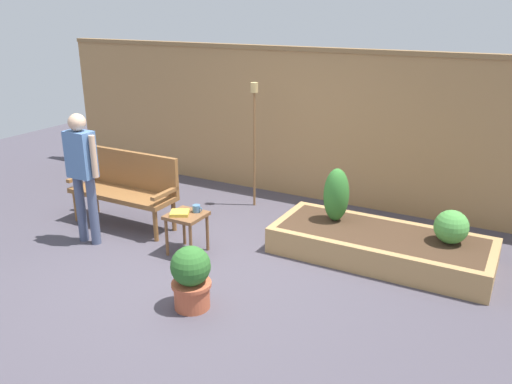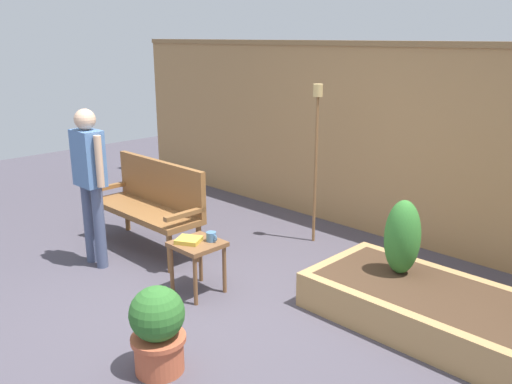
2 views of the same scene
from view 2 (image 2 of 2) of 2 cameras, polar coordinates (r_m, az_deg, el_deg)
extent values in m
plane|color=#47424C|center=(4.62, -5.59, -12.43)|extent=(14.00, 14.00, 0.00)
cube|color=#A37A4C|center=(6.15, 13.11, 4.97)|extent=(8.40, 0.10, 2.10)
cube|color=olive|center=(6.04, 13.79, 15.06)|extent=(8.40, 0.14, 0.06)
cylinder|color=brown|center=(5.46, -6.08, -5.42)|extent=(0.06, 0.06, 0.40)
cylinder|color=brown|center=(5.26, -9.13, -6.41)|extent=(0.06, 0.06, 0.40)
cylinder|color=brown|center=(6.48, -13.52, -2.26)|extent=(0.06, 0.06, 0.40)
cylinder|color=brown|center=(6.32, -16.28, -2.97)|extent=(0.06, 0.06, 0.40)
cube|color=brown|center=(5.79, -11.69, -1.99)|extent=(1.44, 0.48, 0.06)
cube|color=brown|center=(5.83, -10.13, 0.99)|extent=(1.44, 0.06, 0.48)
cube|color=brown|center=(6.32, -15.26, 0.55)|extent=(0.06, 0.48, 0.04)
cube|color=brown|center=(5.21, -7.52, -2.33)|extent=(0.06, 0.48, 0.04)
cylinder|color=brown|center=(4.81, -3.38, -8.21)|extent=(0.04, 0.04, 0.44)
cylinder|color=brown|center=(4.62, -6.46, -9.38)|extent=(0.04, 0.04, 0.44)
cylinder|color=brown|center=(5.04, -5.91, -7.08)|extent=(0.04, 0.04, 0.44)
cylinder|color=brown|center=(4.86, -8.94, -8.14)|extent=(0.04, 0.04, 0.44)
cube|color=brown|center=(4.73, -6.26, -5.54)|extent=(0.40, 0.40, 0.04)
cylinder|color=teal|center=(4.72, -4.79, -4.74)|extent=(0.09, 0.09, 0.08)
torus|color=teal|center=(4.69, -4.39, -4.89)|extent=(0.06, 0.01, 0.06)
cube|color=gold|center=(4.73, -7.16, -5.09)|extent=(0.27, 0.26, 0.04)
cylinder|color=#B75638|center=(3.88, -10.23, -16.71)|extent=(0.34, 0.34, 0.23)
cylinder|color=#B75638|center=(3.81, -10.33, -15.05)|extent=(0.38, 0.38, 0.04)
sphere|color=#2D6628|center=(3.72, -10.48, -12.59)|extent=(0.38, 0.38, 0.38)
cube|color=#AD8451|center=(4.09, 18.06, -14.89)|extent=(2.40, 0.09, 0.30)
cube|color=#AD8451|center=(4.84, 23.07, -10.35)|extent=(2.40, 0.09, 0.30)
cube|color=#AD8451|center=(4.95, 8.49, -8.50)|extent=(0.09, 0.82, 0.30)
cube|color=#422D1E|center=(4.45, 20.80, -12.44)|extent=(2.22, 0.82, 0.30)
cylinder|color=brown|center=(4.69, 15.02, -7.94)|extent=(0.04, 0.04, 0.06)
ellipsoid|color=#33752D|center=(4.59, 15.28, -4.65)|extent=(0.30, 0.30, 0.64)
cylinder|color=brown|center=(5.84, 6.32, 2.19)|extent=(0.03, 0.03, 1.60)
cylinder|color=tan|center=(5.69, 6.60, 10.68)|extent=(0.10, 0.10, 0.13)
cylinder|color=#475170|center=(5.46, -16.28, -3.68)|extent=(0.11, 0.11, 0.82)
cylinder|color=#475170|center=(5.62, -17.29, -3.17)|extent=(0.11, 0.11, 0.82)
cube|color=#4C70A3|center=(5.36, -17.38, 3.45)|extent=(0.32, 0.20, 0.54)
cylinder|color=tan|center=(5.18, -16.33, 3.13)|extent=(0.07, 0.07, 0.49)
cylinder|color=tan|center=(5.53, -18.37, 3.75)|extent=(0.07, 0.07, 0.49)
sphere|color=tan|center=(5.29, -17.72, 7.36)|extent=(0.20, 0.20, 0.20)
camera|label=1|loc=(1.75, -133.07, 4.72)|focal=36.81mm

